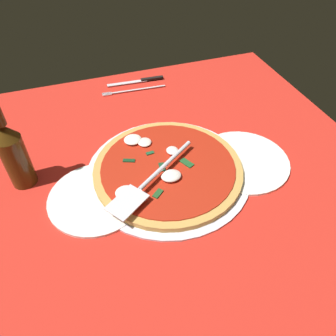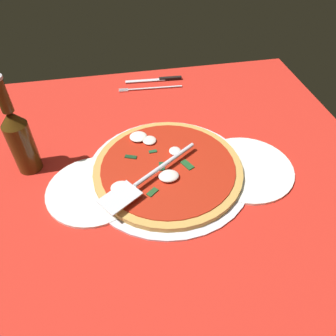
{
  "view_description": "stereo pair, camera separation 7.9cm",
  "coord_description": "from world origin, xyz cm",
  "px_view_note": "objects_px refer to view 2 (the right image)",
  "views": [
    {
      "loc": [
        -16.93,
        -50.98,
        57.52
      ],
      "look_at": [
        1.52,
        2.59,
        1.94
      ],
      "focal_mm": 35.12,
      "sensor_mm": 36.0,
      "label": 1
    },
    {
      "loc": [
        -9.27,
        -53.03,
        57.52
      ],
      "look_at": [
        1.52,
        2.59,
        1.94
      ],
      "focal_mm": 35.12,
      "sensor_mm": 36.0,
      "label": 2
    }
  ],
  "objects_px": {
    "pizza": "(167,168)",
    "pizza_server": "(147,177)",
    "place_setting_far": "(155,85)",
    "dinner_plate_right": "(245,168)",
    "beer_bottle": "(19,138)",
    "dinner_plate_left": "(93,192)"
  },
  "relations": [
    {
      "from": "pizza",
      "to": "beer_bottle",
      "type": "distance_m",
      "value": 0.35
    },
    {
      "from": "pizza",
      "to": "pizza_server",
      "type": "height_order",
      "value": "pizza_server"
    },
    {
      "from": "beer_bottle",
      "to": "pizza_server",
      "type": "bearing_deg",
      "value": -24.83
    },
    {
      "from": "dinner_plate_right",
      "to": "beer_bottle",
      "type": "height_order",
      "value": "beer_bottle"
    },
    {
      "from": "pizza_server",
      "to": "beer_bottle",
      "type": "distance_m",
      "value": 0.31
    },
    {
      "from": "pizza",
      "to": "place_setting_far",
      "type": "distance_m",
      "value": 0.42
    },
    {
      "from": "pizza_server",
      "to": "place_setting_far",
      "type": "bearing_deg",
      "value": -136.18
    },
    {
      "from": "beer_bottle",
      "to": "dinner_plate_left",
      "type": "bearing_deg",
      "value": -37.09
    },
    {
      "from": "dinner_plate_left",
      "to": "dinner_plate_right",
      "type": "height_order",
      "value": "same"
    },
    {
      "from": "dinner_plate_right",
      "to": "pizza_server",
      "type": "distance_m",
      "value": 0.25
    },
    {
      "from": "pizza_server",
      "to": "place_setting_far",
      "type": "relative_size",
      "value": 1.09
    },
    {
      "from": "dinner_plate_right",
      "to": "place_setting_far",
      "type": "xyz_separation_m",
      "value": [
        -0.16,
        0.44,
        -0.0
      ]
    },
    {
      "from": "pizza",
      "to": "place_setting_far",
      "type": "relative_size",
      "value": 1.59
    },
    {
      "from": "pizza",
      "to": "dinner_plate_right",
      "type": "bearing_deg",
      "value": -6.95
    },
    {
      "from": "dinner_plate_left",
      "to": "dinner_plate_right",
      "type": "xyz_separation_m",
      "value": [
        0.37,
        0.01,
        0.0
      ]
    },
    {
      "from": "dinner_plate_left",
      "to": "beer_bottle",
      "type": "height_order",
      "value": "beer_bottle"
    },
    {
      "from": "place_setting_far",
      "to": "dinner_plate_right",
      "type": "bearing_deg",
      "value": 112.94
    },
    {
      "from": "pizza",
      "to": "pizza_server",
      "type": "xyz_separation_m",
      "value": [
        -0.05,
        -0.05,
        0.03
      ]
    },
    {
      "from": "dinner_plate_right",
      "to": "pizza",
      "type": "height_order",
      "value": "pizza"
    },
    {
      "from": "dinner_plate_right",
      "to": "beer_bottle",
      "type": "distance_m",
      "value": 0.54
    },
    {
      "from": "dinner_plate_right",
      "to": "place_setting_far",
      "type": "bearing_deg",
      "value": 109.56
    },
    {
      "from": "pizza_server",
      "to": "beer_bottle",
      "type": "relative_size",
      "value": 0.98
    }
  ]
}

